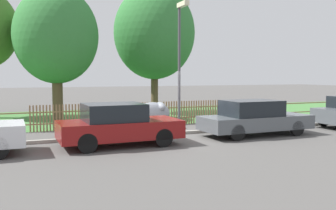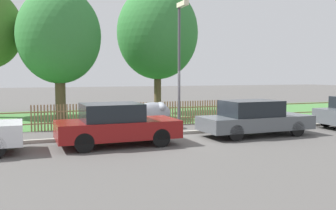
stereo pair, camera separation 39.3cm
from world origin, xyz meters
name	(u,v)px [view 2 (the right image)]	position (x,y,z in m)	size (l,w,h in m)	color
ground_plane	(173,135)	(0.00, 0.00, 0.00)	(120.00, 120.00, 0.00)	#565451
kerb_stone	(172,133)	(0.00, 0.10, 0.06)	(41.45, 0.20, 0.12)	#9E998E
grass_strip	(126,116)	(0.00, 7.43, 0.01)	(41.45, 9.09, 0.01)	#477F3D
park_fence	(150,114)	(0.00, 2.90, 0.55)	(41.45, 0.05, 1.11)	olive
parked_car_black_saloon	(116,124)	(-2.55, -1.28, 0.71)	(4.01, 1.88, 1.41)	maroon
parked_car_navy_estate	(254,118)	(2.87, -1.23, 0.68)	(4.42, 1.77, 1.37)	#51565B
covered_motorcycle	(153,113)	(-0.15, 2.02, 0.69)	(1.82, 0.81, 1.16)	black
tree_behind_motorcycle	(59,36)	(-3.64, 7.00, 4.35)	(4.32, 4.32, 6.86)	brown
tree_mid_park	(157,33)	(2.17, 8.12, 4.86)	(4.87, 4.87, 7.68)	brown
street_lamp	(180,51)	(0.51, 0.54, 3.31)	(0.20, 0.79, 5.19)	#47474C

